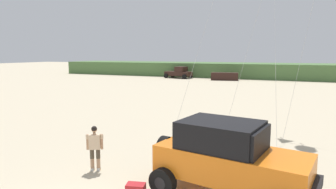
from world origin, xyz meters
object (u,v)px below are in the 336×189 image
at_px(person_watching, 95,146).
at_px(distant_sedan, 225,76).
at_px(jeep, 229,157).
at_px(distant_pickup, 179,73).

height_order(person_watching, distant_sedan, person_watching).
bearing_deg(jeep, distant_pickup, 113.17).
relative_size(jeep, person_watching, 3.00).
relative_size(person_watching, distant_pickup, 0.34).
bearing_deg(person_watching, distant_pickup, 106.97).
xyz_separation_m(person_watching, distant_pickup, (-12.07, 39.56, 0.00)).
bearing_deg(person_watching, distant_sedan, 95.86).
xyz_separation_m(jeep, distant_pickup, (-16.95, 39.62, -0.26)).
height_order(distant_pickup, distant_sedan, distant_pickup).
xyz_separation_m(person_watching, distant_sedan, (-3.98, 38.79, -0.34)).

